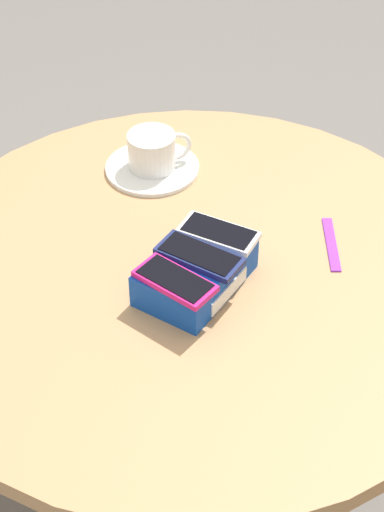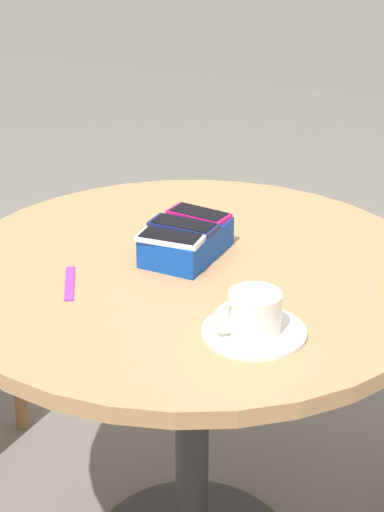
% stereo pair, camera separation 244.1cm
% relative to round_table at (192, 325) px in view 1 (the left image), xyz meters
% --- Properties ---
extents(round_table, '(0.93, 0.93, 0.72)m').
position_rel_round_table_xyz_m(round_table, '(0.00, 0.00, 0.00)').
color(round_table, '#2D2D2D').
rests_on(round_table, ground_plane).
extents(phone_box, '(0.18, 0.12, 0.06)m').
position_rel_round_table_xyz_m(phone_box, '(-0.04, -0.03, 0.16)').
color(phone_box, '#0F42AD').
rests_on(phone_box, round_table).
extents(phone_magenta, '(0.07, 0.12, 0.01)m').
position_rel_round_table_xyz_m(phone_magenta, '(-0.10, -0.03, 0.20)').
color(phone_magenta, '#D11975').
rests_on(phone_magenta, phone_box).
extents(phone_navy, '(0.06, 0.13, 0.01)m').
position_rel_round_table_xyz_m(phone_navy, '(-0.03, -0.03, 0.20)').
color(phone_navy, navy).
rests_on(phone_navy, phone_box).
extents(phone_white, '(0.07, 0.12, 0.01)m').
position_rel_round_table_xyz_m(phone_white, '(0.03, -0.03, 0.20)').
color(phone_white, silver).
rests_on(phone_white, phone_box).
extents(saucer, '(0.17, 0.17, 0.01)m').
position_rel_round_table_xyz_m(saucer, '(0.18, 0.20, 0.14)').
color(saucer, white).
rests_on(saucer, round_table).
extents(coffee_cup, '(0.10, 0.09, 0.07)m').
position_rel_round_table_xyz_m(coffee_cup, '(0.18, 0.20, 0.18)').
color(coffee_cup, white).
rests_on(coffee_cup, saucer).
extents(lanyard_strap, '(0.12, 0.08, 0.00)m').
position_rel_round_table_xyz_m(lanyard_strap, '(0.16, -0.16, 0.14)').
color(lanyard_strap, purple).
rests_on(lanyard_strap, round_table).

